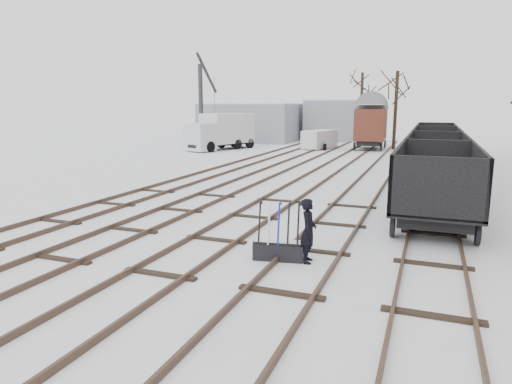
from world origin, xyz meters
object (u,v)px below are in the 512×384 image
(worker, at_px, (308,231))
(lorry, at_px, (221,131))
(freight_wagon_a, at_px, (435,195))
(crane, at_px, (202,123))
(panel_van, at_px, (320,139))
(ground_frame, at_px, (279,249))
(box_van_wagon, at_px, (371,123))

(worker, height_order, lorry, lorry)
(freight_wagon_a, height_order, crane, crane)
(lorry, distance_m, crane, 3.61)
(freight_wagon_a, bearing_deg, worker, -119.95)
(worker, relative_size, panel_van, 0.40)
(panel_van, bearing_deg, ground_frame, -61.91)
(crane, bearing_deg, ground_frame, -64.84)
(worker, relative_size, crane, 0.19)
(freight_wagon_a, distance_m, crane, 30.96)
(box_van_wagon, relative_size, crane, 0.61)
(ground_frame, distance_m, lorry, 29.83)
(box_van_wagon, bearing_deg, crane, -171.04)
(ground_frame, bearing_deg, panel_van, 91.96)
(ground_frame, xyz_separation_m, box_van_wagon, (-1.64, 31.36, 2.03))
(lorry, height_order, crane, crane)
(ground_frame, xyz_separation_m, freight_wagon_a, (3.74, 5.29, 0.71))
(freight_wagon_a, relative_size, lorry, 0.87)
(ground_frame, relative_size, freight_wagon_a, 0.23)
(ground_frame, height_order, worker, worker)
(ground_frame, distance_m, box_van_wagon, 31.47)
(freight_wagon_a, xyz_separation_m, box_van_wagon, (-5.38, 26.07, 1.32))
(lorry, relative_size, crane, 0.85)
(ground_frame, xyz_separation_m, crane, (-16.97, 28.28, 1.99))
(box_van_wagon, bearing_deg, worker, -88.03)
(freight_wagon_a, height_order, panel_van, freight_wagon_a)
(lorry, bearing_deg, panel_van, 45.11)
(freight_wagon_a, bearing_deg, ground_frame, -125.26)
(worker, relative_size, lorry, 0.23)
(lorry, xyz_separation_m, crane, (-2.94, 1.99, 0.64))
(worker, distance_m, freight_wagon_a, 5.99)
(ground_frame, height_order, freight_wagon_a, freight_wagon_a)
(worker, height_order, panel_van, panel_van)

